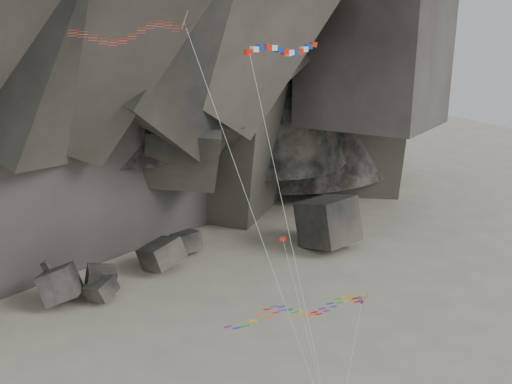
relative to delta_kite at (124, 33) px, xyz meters
name	(u,v)px	position (x,y,z in m)	size (l,w,h in m)	color
boulder_field	(132,267)	(5.99, 26.62, -30.57)	(65.12, 16.68, 8.75)	#47423F
delta_kite	(124,33)	(0.00, 0.00, 0.00)	(15.92, 12.11, 33.23)	red
banner_kite	(284,53)	(12.21, -1.68, -1.72)	(8.08, 11.61, 30.65)	red
parafoil_kite	(293,310)	(11.40, -5.19, -22.55)	(14.03, 6.70, 9.62)	#D1C10B
pennant_kite	(290,269)	(12.44, -2.87, -19.92)	(1.12, 10.23, 14.02)	red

